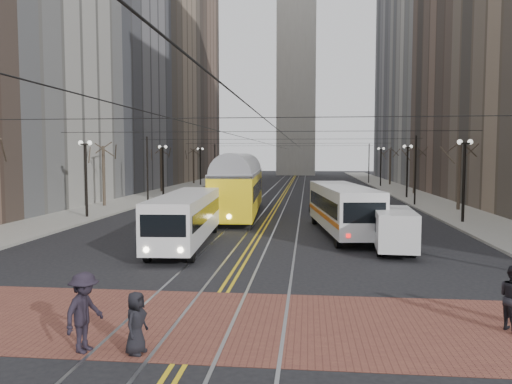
% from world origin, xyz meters
% --- Properties ---
extents(ground, '(260.00, 260.00, 0.00)m').
position_xyz_m(ground, '(0.00, 0.00, 0.00)').
color(ground, black).
rests_on(ground, ground).
extents(sidewalk_left, '(5.00, 140.00, 0.15)m').
position_xyz_m(sidewalk_left, '(-15.00, 45.00, 0.07)').
color(sidewalk_left, gray).
rests_on(sidewalk_left, ground).
extents(sidewalk_right, '(5.00, 140.00, 0.15)m').
position_xyz_m(sidewalk_right, '(15.00, 45.00, 0.07)').
color(sidewalk_right, gray).
rests_on(sidewalk_right, ground).
extents(crosswalk_band, '(25.00, 6.00, 0.01)m').
position_xyz_m(crosswalk_band, '(0.00, -4.00, 0.01)').
color(crosswalk_band, brown).
rests_on(crosswalk_band, ground).
extents(streetcar_rails, '(4.80, 130.00, 0.02)m').
position_xyz_m(streetcar_rails, '(0.00, 45.00, 0.00)').
color(streetcar_rails, gray).
rests_on(streetcar_rails, ground).
extents(centre_lines, '(0.42, 130.00, 0.01)m').
position_xyz_m(centre_lines, '(0.00, 45.00, 0.01)').
color(centre_lines, gold).
rests_on(centre_lines, ground).
extents(building_left_mid, '(16.00, 20.00, 34.00)m').
position_xyz_m(building_left_mid, '(-25.50, 46.00, 17.00)').
color(building_left_mid, slate).
rests_on(building_left_mid, ground).
extents(building_left_midfar, '(20.00, 20.00, 52.00)m').
position_xyz_m(building_left_midfar, '(-27.50, 66.00, 26.00)').
color(building_left_midfar, '#88725E').
rests_on(building_left_midfar, ground).
extents(building_left_far, '(16.00, 20.00, 40.00)m').
position_xyz_m(building_left_far, '(-25.50, 86.00, 20.00)').
color(building_left_far, brown).
rests_on(building_left_far, ground).
extents(building_right_mid, '(16.00, 20.00, 34.00)m').
position_xyz_m(building_right_mid, '(25.50, 46.00, 17.00)').
color(building_right_mid, brown).
rests_on(building_right_mid, ground).
extents(building_right_midfar, '(20.00, 20.00, 52.00)m').
position_xyz_m(building_right_midfar, '(27.50, 66.00, 26.00)').
color(building_right_midfar, '#9F9D95').
rests_on(building_right_midfar, ground).
extents(building_right_far, '(16.00, 20.00, 40.00)m').
position_xyz_m(building_right_far, '(25.50, 86.00, 20.00)').
color(building_right_far, slate).
rests_on(building_right_far, ground).
extents(clock_tower, '(12.00, 12.00, 66.00)m').
position_xyz_m(clock_tower, '(0.00, 102.00, 35.96)').
color(clock_tower, '#B2AFA5').
rests_on(clock_tower, ground).
extents(lamp_posts, '(27.60, 57.20, 5.60)m').
position_xyz_m(lamp_posts, '(-0.00, 28.75, 2.80)').
color(lamp_posts, black).
rests_on(lamp_posts, ground).
extents(street_trees, '(31.68, 53.28, 5.60)m').
position_xyz_m(street_trees, '(0.00, 35.25, 2.80)').
color(street_trees, '#382D23').
rests_on(street_trees, ground).
extents(trolley_wires, '(25.96, 120.00, 6.60)m').
position_xyz_m(trolley_wires, '(0.00, 34.83, 3.77)').
color(trolley_wires, black).
rests_on(trolley_wires, ground).
extents(transit_bus, '(2.99, 11.10, 2.74)m').
position_xyz_m(transit_bus, '(-3.50, 7.89, 1.37)').
color(transit_bus, silver).
rests_on(transit_bus, ground).
extents(streetcar, '(3.86, 16.11, 3.76)m').
position_xyz_m(streetcar, '(-2.50, 21.14, 1.88)').
color(streetcar, yellow).
rests_on(streetcar, ground).
extents(rear_bus, '(3.85, 11.54, 2.95)m').
position_xyz_m(rear_bus, '(5.00, 12.46, 1.48)').
color(rear_bus, silver).
rests_on(rear_bus, ground).
extents(cargo_van, '(2.14, 4.89, 2.12)m').
position_xyz_m(cargo_van, '(7.16, 7.02, 1.06)').
color(cargo_van, silver).
rests_on(cargo_van, ground).
extents(sedan_grey, '(2.16, 4.31, 1.41)m').
position_xyz_m(sedan_grey, '(4.00, 25.65, 0.70)').
color(sedan_grey, '#3C3E43').
rests_on(sedan_grey, ground).
extents(sedan_silver, '(1.88, 4.23, 1.35)m').
position_xyz_m(sedan_silver, '(7.89, 30.97, 0.67)').
color(sedan_silver, '#A6A8AE').
rests_on(sedan_silver, ground).
extents(pedestrian_a, '(0.62, 0.82, 1.53)m').
position_xyz_m(pedestrian_a, '(-1.18, -6.50, 0.78)').
color(pedestrian_a, black).
rests_on(pedestrian_a, crosswalk_band).
extents(pedestrian_d, '(1.01, 1.41, 1.97)m').
position_xyz_m(pedestrian_d, '(-2.48, -6.50, 1.00)').
color(pedestrian_d, black).
rests_on(pedestrian_d, crosswalk_band).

